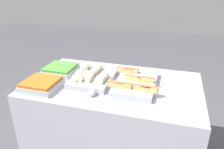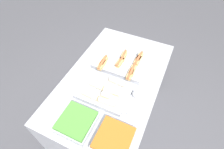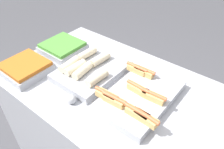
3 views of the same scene
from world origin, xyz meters
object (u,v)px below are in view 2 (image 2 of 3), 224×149
Objects in this scene: tray_hotdogs at (121,64)px; tray_wraps at (104,91)px; tray_side_front at (114,139)px; tray_side_back at (77,122)px; serving_spoon_near at (135,95)px.

tray_hotdogs is 0.38m from tray_wraps.
tray_wraps is 0.43m from tray_side_front.
tray_wraps is at bearing -11.36° from tray_side_back.
tray_side_front is at bearing 179.17° from serving_spoon_near.
tray_hotdogs is 0.39m from serving_spoon_near.
tray_wraps is at bearing 179.78° from tray_hotdogs.
tray_hotdogs is at bearing -0.22° from tray_wraps.
tray_side_back is (-0.35, 0.07, -0.00)m from tray_wraps.
tray_hotdogs is 0.73m from tray_side_back.
serving_spoon_near is (0.08, -0.26, -0.01)m from tray_wraps.
tray_side_front is at bearing -90.00° from tray_side_back.
serving_spoon_near is (0.43, -0.01, -0.01)m from tray_side_front.
tray_wraps is 0.35m from tray_side_back.
tray_hotdogs is at bearing -5.62° from tray_side_back.
tray_side_back is 1.10× the size of serving_spoon_near.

